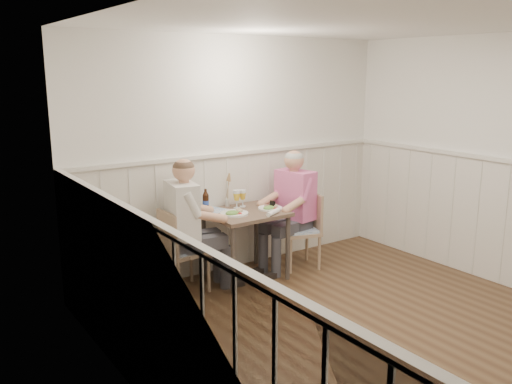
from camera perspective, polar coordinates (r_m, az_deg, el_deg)
ground_plane at (r=4.85m, az=13.09°, el=-14.96°), size 4.50×4.50×0.00m
room_shell at (r=4.37m, az=14.08°, el=3.01°), size 4.04×4.54×2.60m
wainscot at (r=5.03m, az=7.69°, el=-5.20°), size 4.00×4.49×1.34m
dining_table at (r=5.82m, az=-1.12°, el=-3.11°), size 0.80×0.70×0.75m
chair_right at (r=6.24m, az=5.04°, el=-3.71°), size 0.51×0.51×0.87m
chair_left at (r=5.55m, az=-8.02°, el=-5.88°), size 0.42×0.42×0.86m
man_in_pink at (r=6.19m, az=3.86°, el=-2.76°), size 0.69×0.48×1.38m
diner_cream at (r=5.53m, az=-7.30°, el=-4.61°), size 0.70×0.49×1.40m
plate_man at (r=5.88m, az=1.48°, el=-1.62°), size 0.27×0.27×0.07m
plate_diner at (r=5.66m, az=-2.38°, el=-2.18°), size 0.30×0.30×0.08m
beer_glass_a at (r=5.96m, az=-1.41°, el=-0.37°), size 0.08×0.08×0.19m
beer_glass_b at (r=5.89m, az=-2.05°, el=-0.44°), size 0.08×0.08×0.20m
beer_bottle at (r=5.81m, az=-5.31°, el=-0.97°), size 0.07×0.07×0.24m
rolled_napkin at (r=5.66m, az=1.81°, el=-2.17°), size 0.22×0.14×0.05m
grass_vase at (r=5.98m, az=-3.06°, el=0.14°), size 0.04×0.04×0.39m
gingham_mat at (r=5.82m, az=-4.70°, el=-1.99°), size 0.37×0.34×0.01m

